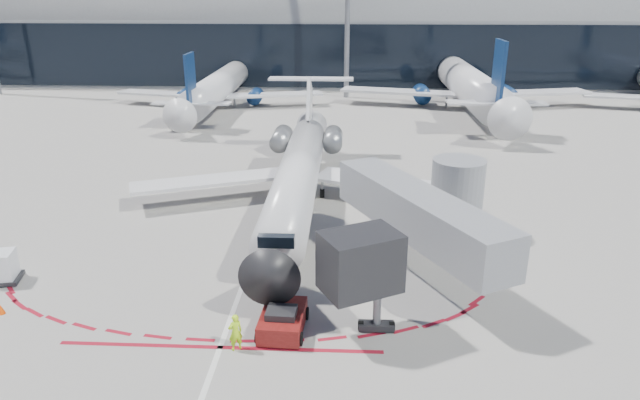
{
  "coord_description": "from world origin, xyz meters",
  "views": [
    {
      "loc": [
        5.31,
        -31.92,
        14.51
      ],
      "look_at": [
        3.69,
        0.59,
        2.3
      ],
      "focal_mm": 32.0,
      "sensor_mm": 36.0,
      "label": 1
    }
  ],
  "objects_px": {
    "uld_container": "(0,267)",
    "regional_jet": "(299,170)",
    "ramp_worker": "(235,332)",
    "pushback_tug": "(283,320)"
  },
  "relations": [
    {
      "from": "uld_container",
      "to": "regional_jet",
      "type": "bearing_deg",
      "value": 27.54
    },
    {
      "from": "ramp_worker",
      "to": "uld_container",
      "type": "relative_size",
      "value": 0.83
    },
    {
      "from": "regional_jet",
      "to": "ramp_worker",
      "type": "height_order",
      "value": "regional_jet"
    },
    {
      "from": "ramp_worker",
      "to": "uld_container",
      "type": "xyz_separation_m",
      "value": [
        -13.34,
        5.3,
        -0.02
      ]
    },
    {
      "from": "pushback_tug",
      "to": "uld_container",
      "type": "height_order",
      "value": "uld_container"
    },
    {
      "from": "ramp_worker",
      "to": "uld_container",
      "type": "distance_m",
      "value": 14.36
    },
    {
      "from": "pushback_tug",
      "to": "uld_container",
      "type": "bearing_deg",
      "value": 168.95
    },
    {
      "from": "regional_jet",
      "to": "ramp_worker",
      "type": "relative_size",
      "value": 17.43
    },
    {
      "from": "regional_jet",
      "to": "uld_container",
      "type": "distance_m",
      "value": 19.09
    },
    {
      "from": "pushback_tug",
      "to": "ramp_worker",
      "type": "xyz_separation_m",
      "value": [
        -1.83,
        -1.52,
        0.3
      ]
    }
  ]
}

